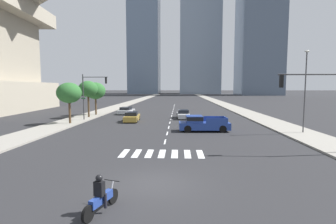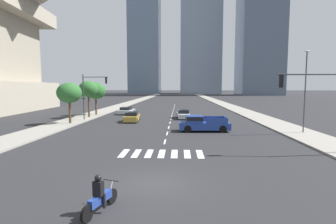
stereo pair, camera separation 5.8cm
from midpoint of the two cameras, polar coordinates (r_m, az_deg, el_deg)
ground_plane at (r=12.98m, az=-3.19°, el=-15.61°), size 800.00×800.00×0.00m
sidewalk_east at (r=44.03m, az=18.54°, el=-0.78°), size 4.00×260.00×0.15m
sidewalk_west at (r=44.76m, az=-16.67°, el=-0.62°), size 4.00×260.00×0.15m
crosswalk_near at (r=18.35m, az=-1.44°, el=-9.24°), size 5.85×2.31×0.01m
lane_divider_center at (r=45.96m, az=0.92°, el=-0.33°), size 0.14×50.00×0.01m
motorcycle_lead at (r=10.39m, az=-14.86°, el=-17.89°), size 0.96×2.11×1.49m
pickup_truck at (r=27.57m, az=7.44°, el=-2.59°), size 5.40×2.19×1.67m
sedan_silver_0 at (r=45.70m, az=-9.31°, el=0.29°), size 2.31×4.88×1.24m
sedan_gold_1 at (r=35.55m, az=-8.08°, el=-1.11°), size 2.01×4.63×1.33m
sedan_silver_2 at (r=38.75m, az=3.34°, el=-0.55°), size 2.02×4.67×1.29m
traffic_signal_near at (r=20.46m, az=30.52°, el=3.27°), size 4.85×0.28×5.80m
traffic_signal_far at (r=37.46m, az=-16.65°, el=4.89°), size 3.82×0.28×6.35m
street_lamp_east at (r=28.96m, az=28.18°, el=5.17°), size 0.50×0.24×8.15m
street_tree_nearest at (r=34.58m, az=-21.20°, el=3.96°), size 3.04×3.04×5.13m
street_tree_second at (r=40.92m, az=-17.39°, el=4.87°), size 2.88×2.88×5.51m
street_tree_third at (r=44.15m, az=-15.88°, el=4.55°), size 3.26×3.26×5.35m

